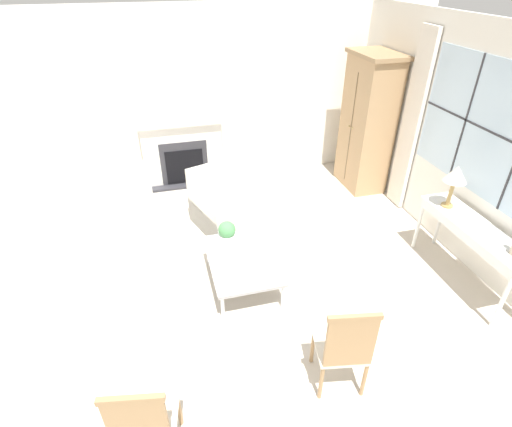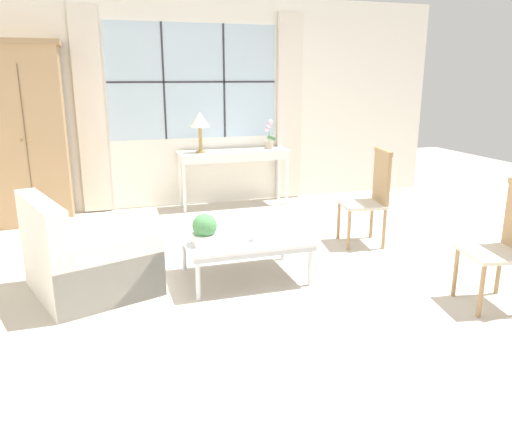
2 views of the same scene
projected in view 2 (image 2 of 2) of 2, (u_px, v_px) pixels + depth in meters
ground_plane at (264, 283)px, 4.40m from camera, size 14.00×14.00×0.00m
wall_back_windowed at (195, 104)px, 6.81m from camera, size 7.20×0.14×2.80m
armoire at (28, 134)px, 5.97m from camera, size 0.93×0.60×2.17m
console_table at (234, 157)px, 6.87m from camera, size 1.53×0.40×0.78m
table_lamp at (200, 121)px, 6.56m from camera, size 0.27×0.27×0.53m
potted_orchid at (269, 138)px, 6.98m from camera, size 0.16×0.13×0.41m
armchair_upholstered at (87, 261)px, 4.18m from camera, size 1.15×1.21×0.84m
side_chair_wooden at (372, 192)px, 5.30m from camera, size 0.51×0.51×1.02m
accent_chair_wooden at (508, 239)px, 3.85m from camera, size 0.51×0.51×0.99m
coffee_table at (245, 241)px, 4.42m from camera, size 1.08×0.77×0.39m
potted_plant_small at (205, 230)px, 4.18m from camera, size 0.21×0.21×0.27m
pillar_candle at (256, 234)px, 4.29m from camera, size 0.09×0.09×0.14m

